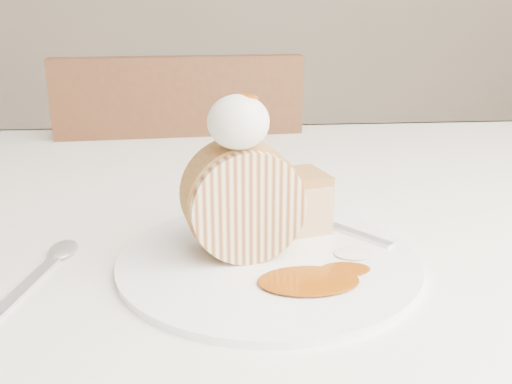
{
  "coord_description": "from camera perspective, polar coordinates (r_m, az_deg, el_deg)",
  "views": [
    {
      "loc": [
        -0.1,
        -0.39,
        0.97
      ],
      "look_at": [
        -0.06,
        0.07,
        0.81
      ],
      "focal_mm": 40.0,
      "sensor_mm": 36.0,
      "label": 1
    }
  ],
  "objects": [
    {
      "name": "table",
      "position": [
        0.67,
        4.6,
        -8.75
      ],
      "size": [
        1.4,
        0.9,
        0.75
      ],
      "color": "white",
      "rests_on": "ground"
    },
    {
      "name": "chair_far",
      "position": [
        1.17,
        -7.15,
        -5.04
      ],
      "size": [
        0.44,
        0.44,
        0.88
      ],
      "rotation": [
        0.0,
        0.0,
        3.21
      ],
      "color": "brown",
      "rests_on": "ground"
    },
    {
      "name": "plate",
      "position": [
        0.5,
        1.24,
        -6.82
      ],
      "size": [
        0.32,
        0.32,
        0.01
      ],
      "primitive_type": "cylinder",
      "rotation": [
        0.0,
        0.0,
        0.26
      ],
      "color": "white",
      "rests_on": "table"
    },
    {
      "name": "roulade_slice",
      "position": [
        0.49,
        -1.31,
        -0.86
      ],
      "size": [
        0.11,
        0.07,
        0.1
      ],
      "primitive_type": "cylinder",
      "rotation": [
        1.57,
        0.0,
        0.18
      ],
      "color": "beige",
      "rests_on": "plate"
    },
    {
      "name": "cake_chunk",
      "position": [
        0.55,
        3.81,
        -1.33
      ],
      "size": [
        0.07,
        0.07,
        0.05
      ],
      "primitive_type": "cube",
      "rotation": [
        0.0,
        0.0,
        0.26
      ],
      "color": "#AF8242",
      "rests_on": "plate"
    },
    {
      "name": "whipped_cream",
      "position": [
        0.46,
        -1.78,
        7.0
      ],
      "size": [
        0.05,
        0.05,
        0.04
      ],
      "primitive_type": "ellipsoid",
      "color": "white",
      "rests_on": "roulade_slice"
    },
    {
      "name": "caramel_drizzle",
      "position": [
        0.46,
        -1.28,
        10.15
      ],
      "size": [
        0.03,
        0.02,
        0.01
      ],
      "primitive_type": "ellipsoid",
      "color": "#893B05",
      "rests_on": "whipped_cream"
    },
    {
      "name": "caramel_pool",
      "position": [
        0.46,
        5.27,
        -8.8
      ],
      "size": [
        0.09,
        0.07,
        0.0
      ],
      "primitive_type": null,
      "rotation": [
        0.0,
        0.0,
        0.26
      ],
      "color": "#893B05",
      "rests_on": "plate"
    },
    {
      "name": "fork",
      "position": [
        0.56,
        8.65,
        -3.67
      ],
      "size": [
        0.11,
        0.14,
        0.0
      ],
      "primitive_type": "cube",
      "rotation": [
        0.0,
        0.0,
        0.67
      ],
      "color": "silver",
      "rests_on": "plate"
    },
    {
      "name": "spoon",
      "position": [
        0.49,
        -22.54,
        -9.3
      ],
      "size": [
        0.05,
        0.15,
        0.0
      ],
      "primitive_type": "cube",
      "rotation": [
        0.0,
        0.0,
        -0.2
      ],
      "color": "silver",
      "rests_on": "table"
    }
  ]
}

